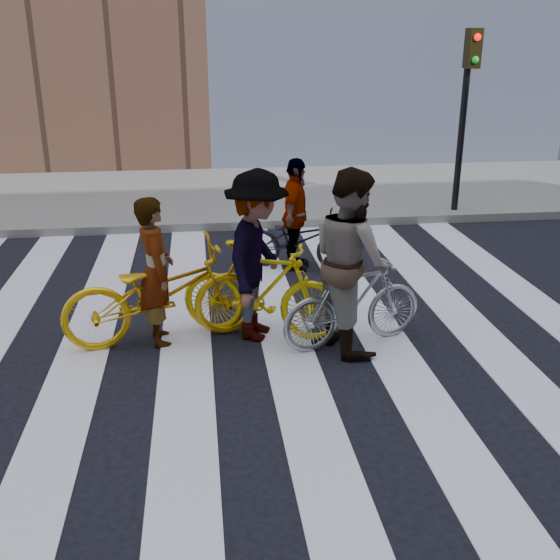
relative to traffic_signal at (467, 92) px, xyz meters
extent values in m
plane|color=black|center=(-4.40, -5.32, -2.28)|extent=(100.00, 100.00, 0.00)
cube|color=gray|center=(-4.40, 2.18, -2.20)|extent=(100.00, 5.00, 0.15)
cube|color=white|center=(-6.05, -5.32, -2.27)|extent=(0.55, 10.00, 0.01)
cube|color=white|center=(-4.95, -5.32, -2.27)|extent=(0.55, 10.00, 0.01)
cube|color=white|center=(-3.85, -5.32, -2.27)|extent=(0.55, 10.00, 0.01)
cube|color=white|center=(-2.75, -5.32, -2.27)|extent=(0.55, 10.00, 0.01)
cube|color=white|center=(-1.65, -5.32, -2.27)|extent=(0.55, 10.00, 0.01)
cylinder|color=black|center=(0.00, 0.08, -0.68)|extent=(0.12, 0.12, 3.20)
cube|color=black|center=(0.00, -0.07, 0.72)|extent=(0.22, 0.28, 0.65)
sphere|color=red|center=(0.00, -0.22, 0.90)|extent=(0.12, 0.12, 0.12)
sphere|color=#0CCC26|center=(0.00, -0.22, 0.54)|extent=(0.12, 0.12, 0.12)
imported|color=#EFAE0D|center=(-5.19, -4.63, -1.71)|extent=(2.26, 1.15, 1.13)
imported|color=#A4A9AE|center=(-3.13, -4.99, -1.79)|extent=(1.71, 0.88, 0.99)
imported|color=yellow|center=(-4.09, -4.64, -1.73)|extent=(1.91, 1.14, 1.11)
imported|color=black|center=(-3.34, -2.42, -1.84)|extent=(1.77, 1.07, 0.88)
imported|color=slate|center=(-5.24, -4.63, -1.46)|extent=(0.50, 0.66, 1.64)
imported|color=slate|center=(-3.18, -4.99, -1.30)|extent=(0.97, 1.11, 1.96)
imported|color=slate|center=(-4.14, -4.64, -1.33)|extent=(1.09, 1.40, 1.90)
imported|color=slate|center=(-3.39, -2.42, -1.47)|extent=(0.67, 1.02, 1.62)
camera|label=1|loc=(-4.74, -11.36, 0.91)|focal=42.00mm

